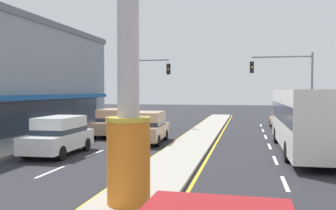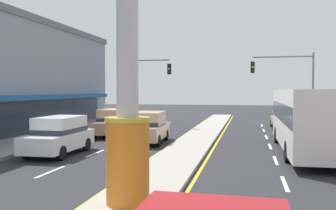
# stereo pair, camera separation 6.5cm
# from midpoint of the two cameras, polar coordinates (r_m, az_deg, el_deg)

# --- Properties ---
(median_strip) EXTENTS (2.28, 52.00, 0.14)m
(median_strip) POSITION_cam_midpoint_polar(r_m,az_deg,el_deg) (22.53, 3.80, -5.81)
(median_strip) COLOR #A39E93
(median_strip) RESTS_ON ground
(sidewalk_left) EXTENTS (2.70, 60.00, 0.18)m
(sidewalk_left) POSITION_cam_midpoint_polar(r_m,az_deg,el_deg) (23.72, -19.35, -5.47)
(sidewalk_left) COLOR #9E9B93
(sidewalk_left) RESTS_ON ground
(lane_markings) EXTENTS (9.02, 52.00, 0.01)m
(lane_markings) POSITION_cam_midpoint_polar(r_m,az_deg,el_deg) (21.21, 3.28, -6.49)
(lane_markings) COLOR silver
(lane_markings) RESTS_ON ground
(district_sign) EXTENTS (7.64, 1.23, 8.65)m
(district_sign) POSITION_cam_midpoint_polar(r_m,az_deg,el_deg) (10.19, -6.33, 11.01)
(district_sign) COLOR orange
(district_sign) RESTS_ON median_strip
(traffic_light_left_side) EXTENTS (4.86, 0.46, 6.20)m
(traffic_light_left_side) POSITION_cam_midpoint_polar(r_m,az_deg,el_deg) (33.15, -4.79, 3.99)
(traffic_light_left_side) COLOR slate
(traffic_light_left_side) RESTS_ON ground
(traffic_light_right_side) EXTENTS (4.86, 0.46, 6.20)m
(traffic_light_right_side) POSITION_cam_midpoint_polar(r_m,az_deg,el_deg) (30.96, 17.95, 4.02)
(traffic_light_right_side) COLOR slate
(traffic_light_right_side) RESTS_ON ground
(bus_far_right_lane) EXTENTS (2.59, 11.20, 3.26)m
(bus_far_right_lane) POSITION_cam_midpoint_polar(r_m,az_deg,el_deg) (20.47, 20.18, -1.69)
(bus_far_right_lane) COLOR silver
(bus_far_right_lane) RESTS_ON ground
(suv_near_left_lane) EXTENTS (2.15, 4.69, 1.90)m
(suv_near_left_lane) POSITION_cam_midpoint_polar(r_m,az_deg,el_deg) (22.94, -3.15, -3.36)
(suv_near_left_lane) COLOR tan
(suv_near_left_lane) RESTS_ON ground
(suv_mid_left_lane) EXTENTS (2.14, 4.69, 1.90)m
(suv_mid_left_lane) POSITION_cam_midpoint_polar(r_m,az_deg,el_deg) (26.60, -8.46, -2.62)
(suv_mid_left_lane) COLOR tan
(suv_mid_left_lane) RESTS_ON ground
(sedan_far_left_oncoming) EXTENTS (1.86, 4.31, 1.53)m
(sedan_far_left_oncoming) POSITION_cam_midpoint_polar(r_m,az_deg,el_deg) (33.12, 17.00, -2.08)
(sedan_far_left_oncoming) COLOR tan
(sedan_far_left_oncoming) RESTS_ON ground
(suv_kerb_right) EXTENTS (2.03, 4.63, 1.90)m
(suv_kerb_right) POSITION_cam_midpoint_polar(r_m,az_deg,el_deg) (19.52, -16.47, -4.43)
(suv_kerb_right) COLOR white
(suv_kerb_right) RESTS_ON ground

